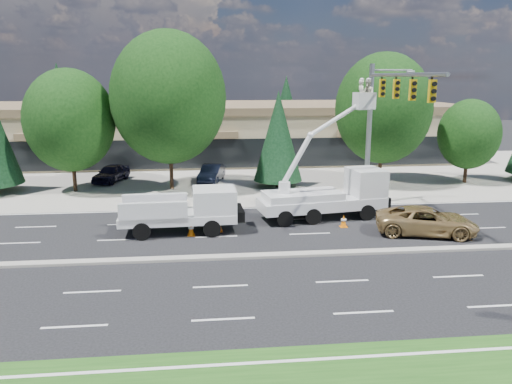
{
  "coord_description": "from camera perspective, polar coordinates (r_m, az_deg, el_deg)",
  "views": [
    {
      "loc": [
        -0.5,
        -21.85,
        8.2
      ],
      "look_at": [
        2.09,
        3.06,
        2.4
      ],
      "focal_mm": 35.0,
      "sensor_mm": 36.0,
      "label": 1
    }
  ],
  "objects": [
    {
      "name": "strip_mall",
      "position": [
        52.1,
        -5.39,
        7.06
      ],
      "size": [
        50.4,
        15.4,
        5.5
      ],
      "color": "tan",
      "rests_on": "ground"
    },
    {
      "name": "ground",
      "position": [
        23.34,
        -4.36,
        -7.57
      ],
      "size": [
        140.0,
        140.0,
        0.0
      ],
      "primitive_type": "plane",
      "color": "black",
      "rests_on": "ground"
    },
    {
      "name": "signal_mast",
      "position": [
        30.83,
        14.22,
        8.66
      ],
      "size": [
        2.76,
        10.16,
        9.0
      ],
      "color": "gray",
      "rests_on": "ground"
    },
    {
      "name": "tree_back_b",
      "position": [
        64.01,
        -9.21,
        10.26
      ],
      "size": [
        5.0,
        5.0,
        9.86
      ],
      "color": "#332114",
      "rests_on": "ground"
    },
    {
      "name": "traffic_cone_d",
      "position": [
        28.3,
        9.98,
        -3.29
      ],
      "size": [
        0.4,
        0.4,
        0.7
      ],
      "color": "orange",
      "rests_on": "ground"
    },
    {
      "name": "utility_pickup",
      "position": [
        27.07,
        -7.92,
        -2.58
      ],
      "size": [
        6.25,
        2.64,
        2.36
      ],
      "rotation": [
        0.0,
        0.0,
        0.04
      ],
      "color": "white",
      "rests_on": "ground"
    },
    {
      "name": "tree_back_c",
      "position": [
        64.81,
        3.45,
        9.72
      ],
      "size": [
        4.23,
        4.23,
        8.35
      ],
      "color": "#332114",
      "rests_on": "ground"
    },
    {
      "name": "tree_back_d",
      "position": [
        67.78,
        13.67,
        9.82
      ],
      "size": [
        4.56,
        4.56,
        9.0
      ],
      "color": "#332114",
      "rests_on": "ground"
    },
    {
      "name": "parked_car_west",
      "position": [
        41.46,
        -16.23,
        2.09
      ],
      "size": [
        2.81,
        4.4,
        1.39
      ],
      "primitive_type": "imported",
      "rotation": [
        0.0,
        0.0,
        -0.31
      ],
      "color": "black",
      "rests_on": "ground"
    },
    {
      "name": "road_median",
      "position": [
        23.32,
        -4.36,
        -7.43
      ],
      "size": [
        120.0,
        0.55,
        0.12
      ],
      "primitive_type": "cube",
      "color": "gray",
      "rests_on": "ground"
    },
    {
      "name": "tree_front_f",
      "position": [
        39.31,
        14.36,
        9.25
      ],
      "size": [
        7.23,
        7.23,
        10.04
      ],
      "color": "#332114",
      "rests_on": "ground"
    },
    {
      "name": "traffic_cone_c",
      "position": [
        27.15,
        -4.26,
        -3.83
      ],
      "size": [
        0.4,
        0.4,
        0.7
      ],
      "color": "orange",
      "rests_on": "ground"
    },
    {
      "name": "tree_front_e",
      "position": [
        37.51,
        2.56,
        6.4
      ],
      "size": [
        3.67,
        3.67,
        7.23
      ],
      "color": "#332114",
      "rests_on": "ground"
    },
    {
      "name": "tree_front_g",
      "position": [
        42.39,
        23.17,
        6.09
      ],
      "size": [
        4.73,
        4.73,
        6.56
      ],
      "color": "#332114",
      "rests_on": "ground"
    },
    {
      "name": "minivan",
      "position": [
        28.03,
        18.92,
        -3.14
      ],
      "size": [
        5.71,
        3.73,
        1.46
      ],
      "primitive_type": "imported",
      "rotation": [
        0.0,
        0.0,
        1.3
      ],
      "color": "tan",
      "rests_on": "ground"
    },
    {
      "name": "tree_back_a",
      "position": [
        66.26,
        -21.56,
        9.65
      ],
      "size": [
        5.03,
        5.03,
        9.91
      ],
      "color": "#332114",
      "rests_on": "ground"
    },
    {
      "name": "tree_front_c",
      "position": [
        38.17,
        -20.51,
        7.67
      ],
      "size": [
        6.37,
        6.37,
        8.84
      ],
      "color": "#332114",
      "rests_on": "ground"
    },
    {
      "name": "parked_car_east",
      "position": [
        39.79,
        -5.11,
        2.11
      ],
      "size": [
        2.38,
        4.45,
        1.39
      ],
      "primitive_type": "imported",
      "rotation": [
        0.0,
        0.0,
        -0.22
      ],
      "color": "black",
      "rests_on": "ground"
    },
    {
      "name": "bucket_truck",
      "position": [
        29.75,
        8.88,
        0.37
      ],
      "size": [
        7.82,
        3.42,
        8.14
      ],
      "rotation": [
        0.0,
        0.0,
        0.16
      ],
      "color": "white",
      "rests_on": "ground"
    },
    {
      "name": "traffic_cone_b",
      "position": [
        26.65,
        -7.43,
        -4.23
      ],
      "size": [
        0.4,
        0.4,
        0.7
      ],
      "color": "orange",
      "rests_on": "ground"
    },
    {
      "name": "tree_front_d",
      "position": [
        36.96,
        -9.97,
        10.57
      ],
      "size": [
        8.29,
        8.29,
        11.51
      ],
      "color": "#332114",
      "rests_on": "ground"
    },
    {
      "name": "concrete_apron",
      "position": [
        42.65,
        -5.15,
        1.9
      ],
      "size": [
        140.0,
        22.0,
        0.01
      ],
      "primitive_type": "cube",
      "color": "gray",
      "rests_on": "ground"
    }
  ]
}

